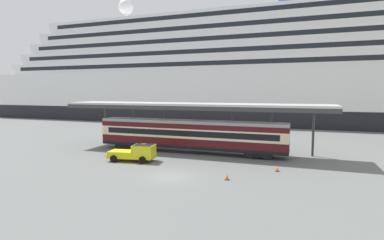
# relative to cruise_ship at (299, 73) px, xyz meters

# --- Properties ---
(ground_plane) EXTENTS (400.00, 400.00, 0.00)m
(ground_plane) POSITION_rel_cruise_ship_xyz_m (-10.40, -55.36, -12.38)
(ground_plane) COLOR slate
(cruise_ship) EXTENTS (174.99, 28.15, 37.40)m
(cruise_ship) POSITION_rel_cruise_ship_xyz_m (0.00, 0.00, 0.00)
(cruise_ship) COLOR black
(cruise_ship) RESTS_ON ground
(platform_canopy) EXTENTS (34.36, 5.45, 6.26)m
(platform_canopy) POSITION_rel_cruise_ship_xyz_m (-12.59, -43.84, -6.46)
(platform_canopy) COLOR silver
(platform_canopy) RESTS_ON ground
(train_carriage) EXTENTS (24.30, 2.81, 4.11)m
(train_carriage) POSITION_rel_cruise_ship_xyz_m (-12.59, -44.32, -10.06)
(train_carriage) COLOR black
(train_carriage) RESTS_ON ground
(service_truck) EXTENTS (5.45, 2.87, 2.02)m
(service_truck) POSITION_rel_cruise_ship_xyz_m (-16.51, -50.96, -11.39)
(service_truck) COLOR yellow
(service_truck) RESTS_ON ground
(traffic_cone_near) EXTENTS (0.36, 0.36, 0.61)m
(traffic_cone_near) POSITION_rel_cruise_ship_xyz_m (-1.34, -50.13, -12.08)
(traffic_cone_near) COLOR black
(traffic_cone_near) RESTS_ON ground
(traffic_cone_mid) EXTENTS (0.36, 0.36, 0.62)m
(traffic_cone_mid) POSITION_rel_cruise_ship_xyz_m (-5.30, -54.55, -12.07)
(traffic_cone_mid) COLOR black
(traffic_cone_mid) RESTS_ON ground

